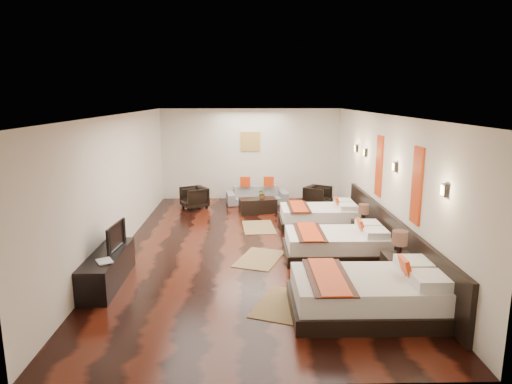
{
  "coord_description": "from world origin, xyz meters",
  "views": [
    {
      "loc": [
        -0.11,
        -9.25,
        3.16
      ],
      "look_at": [
        0.09,
        0.48,
        1.1
      ],
      "focal_mm": 31.79,
      "sensor_mm": 36.0,
      "label": 1
    }
  ],
  "objects_px": {
    "figurine": "(117,232)",
    "coffee_table": "(258,206)",
    "bed_mid": "(337,244)",
    "sofa": "(257,195)",
    "book": "(97,263)",
    "nightstand_a": "(398,266)",
    "bed_near": "(370,294)",
    "tv": "(112,237)",
    "bed_far": "(319,216)",
    "armchair_right": "(318,196)",
    "tv_console": "(107,269)",
    "nightstand_b": "(363,229)",
    "armchair_left": "(194,198)",
    "table_plant": "(262,193)"
  },
  "relations": [
    {
      "from": "bed_near",
      "to": "figurine",
      "type": "relative_size",
      "value": 6.82
    },
    {
      "from": "figurine",
      "to": "sofa",
      "type": "relative_size",
      "value": 0.18
    },
    {
      "from": "book",
      "to": "bed_mid",
      "type": "bearing_deg",
      "value": 22.49
    },
    {
      "from": "bed_mid",
      "to": "armchair_left",
      "type": "xyz_separation_m",
      "value": [
        -3.32,
        4.13,
        0.04
      ]
    },
    {
      "from": "bed_mid",
      "to": "tv",
      "type": "height_order",
      "value": "tv"
    },
    {
      "from": "bed_far",
      "to": "armchair_right",
      "type": "bearing_deg",
      "value": 82.53
    },
    {
      "from": "bed_mid",
      "to": "sofa",
      "type": "height_order",
      "value": "bed_mid"
    },
    {
      "from": "bed_mid",
      "to": "figurine",
      "type": "relative_size",
      "value": 6.16
    },
    {
      "from": "figurine",
      "to": "sofa",
      "type": "bearing_deg",
      "value": 62.63
    },
    {
      "from": "nightstand_a",
      "to": "table_plant",
      "type": "distance_m",
      "value": 5.44
    },
    {
      "from": "bed_near",
      "to": "table_plant",
      "type": "height_order",
      "value": "bed_near"
    },
    {
      "from": "sofa",
      "to": "coffee_table",
      "type": "bearing_deg",
      "value": -97.38
    },
    {
      "from": "bed_far",
      "to": "tv_console",
      "type": "relative_size",
      "value": 1.07
    },
    {
      "from": "nightstand_a",
      "to": "figurine",
      "type": "bearing_deg",
      "value": 170.33
    },
    {
      "from": "nightstand_b",
      "to": "bed_mid",
      "type": "bearing_deg",
      "value": -128.42
    },
    {
      "from": "tv_console",
      "to": "coffee_table",
      "type": "height_order",
      "value": "tv_console"
    },
    {
      "from": "bed_near",
      "to": "sofa",
      "type": "xyz_separation_m",
      "value": [
        -1.51,
        7.04,
        -0.03
      ]
    },
    {
      "from": "armchair_left",
      "to": "coffee_table",
      "type": "height_order",
      "value": "armchair_left"
    },
    {
      "from": "tv_console",
      "to": "figurine",
      "type": "xyz_separation_m",
      "value": [
        0.0,
        0.68,
        0.44
      ]
    },
    {
      "from": "nightstand_a",
      "to": "sofa",
      "type": "height_order",
      "value": "nightstand_a"
    },
    {
      "from": "bed_far",
      "to": "table_plant",
      "type": "distance_m",
      "value": 1.95
    },
    {
      "from": "bed_near",
      "to": "book",
      "type": "bearing_deg",
      "value": 170.88
    },
    {
      "from": "armchair_left",
      "to": "armchair_right",
      "type": "xyz_separation_m",
      "value": [
        3.59,
        0.12,
        -0.01
      ]
    },
    {
      "from": "figurine",
      "to": "coffee_table",
      "type": "xyz_separation_m",
      "value": [
        2.69,
        4.15,
        -0.52
      ]
    },
    {
      "from": "bed_far",
      "to": "sofa",
      "type": "bearing_deg",
      "value": 122.25
    },
    {
      "from": "tv",
      "to": "book",
      "type": "xyz_separation_m",
      "value": [
        -0.05,
        -0.67,
        -0.22
      ]
    },
    {
      "from": "tv",
      "to": "book",
      "type": "relative_size",
      "value": 2.69
    },
    {
      "from": "nightstand_b",
      "to": "sofa",
      "type": "bearing_deg",
      "value": 121.48
    },
    {
      "from": "bed_near",
      "to": "coffee_table",
      "type": "bearing_deg",
      "value": 104.13
    },
    {
      "from": "bed_near",
      "to": "table_plant",
      "type": "distance_m",
      "value": 6.16
    },
    {
      "from": "bed_far",
      "to": "sofa",
      "type": "distance_m",
      "value": 2.82
    },
    {
      "from": "bed_mid",
      "to": "tv_console",
      "type": "bearing_deg",
      "value": -163.32
    },
    {
      "from": "book",
      "to": "armchair_left",
      "type": "relative_size",
      "value": 0.45
    },
    {
      "from": "tv_console",
      "to": "table_plant",
      "type": "relative_size",
      "value": 6.19
    },
    {
      "from": "nightstand_b",
      "to": "armchair_left",
      "type": "bearing_deg",
      "value": 141.92
    },
    {
      "from": "bed_near",
      "to": "armchair_right",
      "type": "height_order",
      "value": "bed_near"
    },
    {
      "from": "book",
      "to": "tv",
      "type": "bearing_deg",
      "value": 85.73
    },
    {
      "from": "bed_near",
      "to": "figurine",
      "type": "bearing_deg",
      "value": 156.36
    },
    {
      "from": "coffee_table",
      "to": "table_plant",
      "type": "height_order",
      "value": "table_plant"
    },
    {
      "from": "bed_near",
      "to": "bed_far",
      "type": "bearing_deg",
      "value": 90.05
    },
    {
      "from": "tv",
      "to": "bed_far",
      "type": "bearing_deg",
      "value": -46.91
    },
    {
      "from": "nightstand_a",
      "to": "tv",
      "type": "relative_size",
      "value": 1.17
    },
    {
      "from": "bed_near",
      "to": "bed_mid",
      "type": "relative_size",
      "value": 1.11
    },
    {
      "from": "book",
      "to": "nightstand_a",
      "type": "bearing_deg",
      "value": 3.71
    },
    {
      "from": "book",
      "to": "sofa",
      "type": "distance_m",
      "value": 6.91
    },
    {
      "from": "nightstand_b",
      "to": "figurine",
      "type": "distance_m",
      "value": 5.19
    },
    {
      "from": "book",
      "to": "coffee_table",
      "type": "xyz_separation_m",
      "value": [
        2.69,
        5.31,
        -0.36
      ]
    },
    {
      "from": "bed_far",
      "to": "armchair_right",
      "type": "distance_m",
      "value": 2.03
    },
    {
      "from": "tv_console",
      "to": "figurine",
      "type": "distance_m",
      "value": 0.81
    },
    {
      "from": "sofa",
      "to": "armchair_right",
      "type": "bearing_deg",
      "value": -19.28
    }
  ]
}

